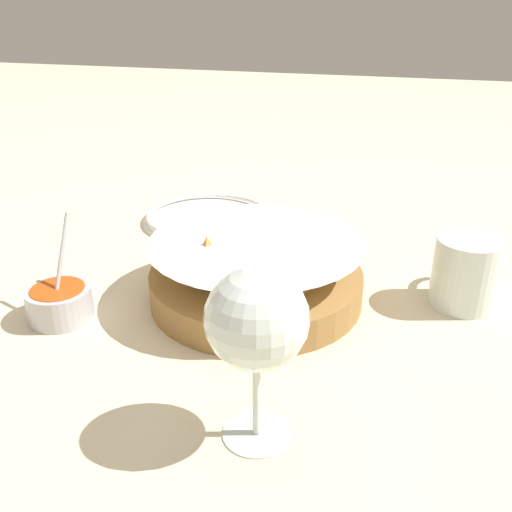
{
  "coord_description": "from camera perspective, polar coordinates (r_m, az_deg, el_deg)",
  "views": [
    {
      "loc": [
        -0.64,
        -0.2,
        0.36
      ],
      "look_at": [
        -0.03,
        -0.04,
        0.06
      ],
      "focal_mm": 40.0,
      "sensor_mm": 36.0,
      "label": 1
    }
  ],
  "objects": [
    {
      "name": "ground_plane",
      "position": [
        0.76,
        -2.01,
        -2.82
      ],
      "size": [
        4.0,
        4.0,
        0.0
      ],
      "primitive_type": "plane",
      "color": "beige"
    },
    {
      "name": "food_basket",
      "position": [
        0.71,
        0.02,
        -1.82
      ],
      "size": [
        0.26,
        0.26,
        0.09
      ],
      "color": "olive",
      "rests_on": "ground_plane"
    },
    {
      "name": "sauce_cup",
      "position": [
        0.71,
        -19.05,
        -4.33
      ],
      "size": [
        0.08,
        0.08,
        0.12
      ],
      "color": "#B7B7BC",
      "rests_on": "ground_plane"
    },
    {
      "name": "wine_glass",
      "position": [
        0.46,
        0.06,
        -6.75
      ],
      "size": [
        0.09,
        0.09,
        0.16
      ],
      "color": "silver",
      "rests_on": "ground_plane"
    },
    {
      "name": "beer_mug",
      "position": [
        0.74,
        20.15,
        -1.71
      ],
      "size": [
        0.11,
        0.08,
        0.09
      ],
      "color": "silver",
      "rests_on": "ground_plane"
    },
    {
      "name": "side_plate",
      "position": [
        0.96,
        -4.8,
        3.93
      ],
      "size": [
        0.22,
        0.22,
        0.01
      ],
      "color": "white",
      "rests_on": "ground_plane"
    }
  ]
}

